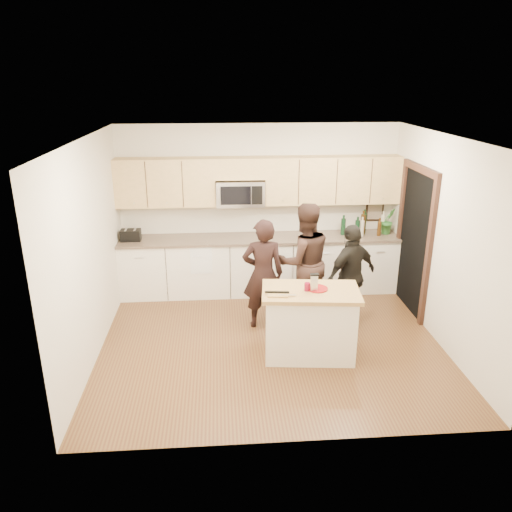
{
  "coord_description": "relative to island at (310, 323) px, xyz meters",
  "views": [
    {
      "loc": [
        -0.65,
        -5.95,
        3.38
      ],
      "look_at": [
        -0.17,
        0.35,
        1.1
      ],
      "focal_mm": 35.0,
      "sensor_mm": 36.0,
      "label": 1
    }
  ],
  "objects": [
    {
      "name": "upper_cabinetry",
      "position": [
        -0.42,
        2.22,
        1.39
      ],
      "size": [
        4.5,
        0.33,
        0.75
      ],
      "color": "tan",
      "rests_on": "ground"
    },
    {
      "name": "cutting_board",
      "position": [
        -0.43,
        -0.11,
        0.46
      ],
      "size": [
        0.26,
        0.2,
        0.02
      ],
      "primitive_type": "cube",
      "rotation": [
        0.0,
        0.0,
        -0.1
      ],
      "color": "#AD8348",
      "rests_on": "island"
    },
    {
      "name": "woman_right",
      "position": [
        0.73,
        0.82,
        0.29
      ],
      "size": [
        0.93,
        0.75,
        1.49
      ],
      "primitive_type": "imported",
      "rotation": [
        0.0,
        0.0,
        3.67
      ],
      "color": "black",
      "rests_on": "ground"
    },
    {
      "name": "back_cabinetry",
      "position": [
        -0.45,
        2.07,
        0.02
      ],
      "size": [
        4.5,
        0.66,
        0.94
      ],
      "color": "white",
      "rests_on": "ground"
    },
    {
      "name": "red_plate",
      "position": [
        0.08,
        0.03,
        0.45
      ],
      "size": [
        0.26,
        0.26,
        0.02
      ],
      "primitive_type": "cylinder",
      "color": "maroon",
      "rests_on": "island"
    },
    {
      "name": "dish_towel",
      "position": [
        -1.4,
        1.89,
        0.35
      ],
      "size": [
        0.34,
        0.6,
        0.48
      ],
      "color": "white",
      "rests_on": "ground"
    },
    {
      "name": "drink_glass",
      "position": [
        -0.05,
        -0.01,
        0.5
      ],
      "size": [
        0.07,
        0.07,
        0.1
      ],
      "primitive_type": "cylinder",
      "color": "maroon",
      "rests_on": "island"
    },
    {
      "name": "toaster",
      "position": [
        -2.5,
        2.05,
        0.57
      ],
      "size": [
        0.31,
        0.2,
        0.18
      ],
      "color": "black",
      "rests_on": "back_cabinetry"
    },
    {
      "name": "microwave",
      "position": [
        -0.76,
        2.18,
        1.2
      ],
      "size": [
        0.76,
        0.41,
        0.4
      ],
      "color": "silver",
      "rests_on": "ground"
    },
    {
      "name": "bottle_cluster",
      "position": [
        1.25,
        2.09,
        0.66
      ],
      "size": [
        0.77,
        0.33,
        0.41
      ],
      "color": "black",
      "rests_on": "back_cabinetry"
    },
    {
      "name": "room_shell",
      "position": [
        -0.45,
        0.38,
        1.28
      ],
      "size": [
        4.52,
        4.02,
        2.71
      ],
      "color": "beige",
      "rests_on": "ground"
    },
    {
      "name": "tongs",
      "position": [
        -0.43,
        -0.09,
        0.47
      ],
      "size": [
        0.3,
        0.06,
        0.02
      ],
      "primitive_type": "cube",
      "rotation": [
        0.0,
        0.0,
        -0.1
      ],
      "color": "black",
      "rests_on": "cutting_board"
    },
    {
      "name": "woman_center",
      "position": [
        0.1,
        1.09,
        0.41
      ],
      "size": [
        0.94,
        0.79,
        1.73
      ],
      "primitive_type": "imported",
      "rotation": [
        0.0,
        0.0,
        3.32
      ],
      "color": "black",
      "rests_on": "ground"
    },
    {
      "name": "island",
      "position": [
        0.0,
        0.0,
        0.0
      ],
      "size": [
        1.27,
        0.82,
        0.9
      ],
      "rotation": [
        0.0,
        0.0,
        -0.1
      ],
      "color": "white",
      "rests_on": "ground"
    },
    {
      "name": "doorway",
      "position": [
        1.78,
        1.28,
        0.7
      ],
      "size": [
        0.06,
        1.25,
        2.2
      ],
      "color": "black",
      "rests_on": "ground"
    },
    {
      "name": "knife",
      "position": [
        -0.32,
        -0.16,
        0.47
      ],
      "size": [
        0.22,
        0.04,
        0.01
      ],
      "primitive_type": "cube",
      "rotation": [
        0.0,
        0.0,
        -0.1
      ],
      "color": "silver",
      "rests_on": "cutting_board"
    },
    {
      "name": "orchid",
      "position": [
        1.65,
        2.1,
        0.7
      ],
      "size": [
        0.28,
        0.25,
        0.44
      ],
      "primitive_type": "imported",
      "rotation": [
        0.0,
        0.0,
        0.27
      ],
      "color": "#32732E",
      "rests_on": "back_cabinetry"
    },
    {
      "name": "framed_picture",
      "position": [
        1.5,
        2.37,
        0.83
      ],
      "size": [
        0.3,
        0.03,
        0.38
      ],
      "color": "black",
      "rests_on": "ground"
    },
    {
      "name": "floor",
      "position": [
        -0.45,
        0.38,
        -0.45
      ],
      "size": [
        4.5,
        4.5,
        0.0
      ],
      "primitive_type": "plane",
      "color": "brown",
      "rests_on": "ground"
    },
    {
      "name": "box_grater",
      "position": [
        0.03,
        -0.02,
        0.57
      ],
      "size": [
        0.1,
        0.06,
        0.21
      ],
      "color": "silver",
      "rests_on": "red_plate"
    },
    {
      "name": "woman_left",
      "position": [
        -0.52,
        0.84,
        0.34
      ],
      "size": [
        0.58,
        0.38,
        1.59
      ],
      "primitive_type": "imported",
      "rotation": [
        0.0,
        0.0,
        3.13
      ],
      "color": "black",
      "rests_on": "ground"
    }
  ]
}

